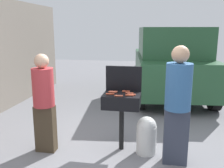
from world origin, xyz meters
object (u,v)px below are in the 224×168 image
hot_dog_2 (130,95)px  hot_dog_4 (112,92)px  person_left (44,100)px  parked_minivan (169,61)px  propane_tank (146,134)px  hot_dog_1 (119,96)px  person_right (178,102)px  hot_dog_7 (129,93)px  hot_dog_0 (132,94)px  hot_dog_5 (113,92)px  bbq_grill (122,103)px  hot_dog_6 (110,94)px  hot_dog_3 (126,91)px

hot_dog_2 → hot_dog_4: (-0.30, 0.15, 0.00)m
hot_dog_4 → person_left: person_left is taller
parked_minivan → propane_tank: bearing=76.5°
hot_dog_1 → person_right: person_right is taller
hot_dog_1 → propane_tank: (0.44, 0.09, -0.65)m
hot_dog_7 → parked_minivan: 3.85m
hot_dog_0 → hot_dog_4: size_ratio=1.00×
hot_dog_7 → propane_tank: hot_dog_7 is taller
person_right → person_left: bearing=-11.8°
hot_dog_7 → person_left: person_left is taller
hot_dog_5 → propane_tank: 0.87m
hot_dog_1 → bbq_grill: bearing=81.9°
hot_dog_0 → hot_dog_5: same height
hot_dog_0 → hot_dog_1: 0.22m
bbq_grill → hot_dog_5: 0.23m
hot_dog_6 → person_right: person_right is taller
hot_dog_5 → hot_dog_1: bearing=-62.6°
hot_dog_7 → bbq_grill: bearing=-165.0°
hot_dog_7 → hot_dog_2: bearing=-83.2°
hot_dog_2 → person_left: (-1.35, -0.17, -0.09)m
bbq_grill → hot_dog_6: size_ratio=7.33×
hot_dog_4 → hot_dog_0: bearing=-17.1°
hot_dog_7 → hot_dog_4: bearing=176.7°
hot_dog_3 → hot_dog_7: 0.12m
bbq_grill → person_left: size_ratio=0.59×
hot_dog_4 → parked_minivan: bearing=74.1°
bbq_grill → parked_minivan: (0.91, 3.80, 0.22)m
bbq_grill → hot_dog_6: bearing=-156.2°
hot_dog_2 → hot_dog_6: bearing=175.2°
hot_dog_4 → hot_dog_5: 0.03m
hot_dog_0 → hot_dog_5: 0.34m
hot_dog_1 → hot_dog_3: 0.30m
bbq_grill → hot_dog_2: size_ratio=7.33×
hot_dog_4 → person_right: bearing=-18.8°
hot_dog_1 → hot_dog_6: bearing=150.8°
bbq_grill → propane_tank: 0.64m
hot_dog_2 → parked_minivan: 3.98m
bbq_grill → propane_tank: bbq_grill is taller
hot_dog_0 → hot_dog_6: bearing=-175.5°
hot_dog_6 → person_left: (-1.04, -0.20, -0.09)m
hot_dog_3 → parked_minivan: bearing=76.9°
bbq_grill → hot_dog_0: bearing=-17.4°
hot_dog_2 → bbq_grill: bearing=142.8°
parked_minivan → hot_dog_0: bearing=72.8°
bbq_grill → hot_dog_1: 0.23m
hot_dog_3 → hot_dog_0: bearing=-59.1°
hot_dog_1 → propane_tank: bearing=11.4°
hot_dog_3 → hot_dog_7: same height
person_left → parked_minivan: bearing=50.9°
hot_dog_6 → hot_dog_7: size_ratio=1.00×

